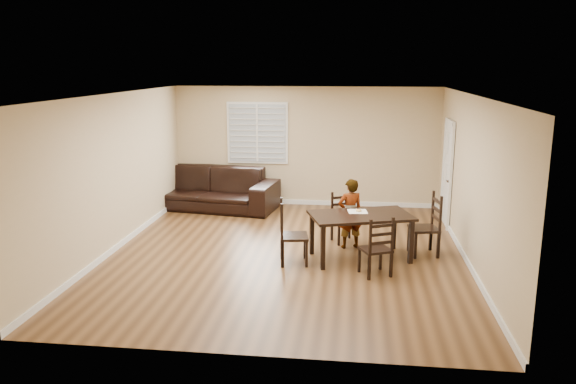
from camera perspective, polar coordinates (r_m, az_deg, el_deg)
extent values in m
plane|color=brown|center=(9.72, -0.13, -6.24)|extent=(7.00, 7.00, 0.00)
cube|color=#C8B087|center=(12.80, 1.79, 4.63)|extent=(6.00, 0.04, 2.70)
cube|color=#C8B087|center=(6.01, -4.24, -4.91)|extent=(6.00, 0.04, 2.70)
cube|color=#C8B087|center=(10.17, -17.16, 1.91)|extent=(0.04, 7.00, 2.70)
cube|color=#C8B087|center=(9.48, 18.17, 1.08)|extent=(0.04, 7.00, 2.70)
cube|color=white|center=(9.20, -0.14, 9.86)|extent=(6.00, 7.00, 0.04)
cube|color=white|center=(12.85, -3.13, 6.00)|extent=(1.40, 0.08, 1.40)
cube|color=white|center=(11.66, 15.89, 1.72)|extent=(0.06, 0.94, 2.05)
cylinder|color=#332114|center=(11.38, 15.94, 1.06)|extent=(0.06, 0.06, 0.02)
cube|color=white|center=(13.03, 1.75, -1.04)|extent=(6.00, 0.03, 0.10)
cube|color=white|center=(10.48, -16.62, -5.08)|extent=(0.03, 7.00, 0.10)
cube|color=white|center=(9.81, 17.55, -6.37)|extent=(0.03, 7.00, 0.10)
cube|color=black|center=(9.33, 7.41, -2.40)|extent=(1.84, 1.37, 0.05)
cube|color=black|center=(8.89, 3.56, -5.67)|extent=(0.09, 0.09, 0.72)
cube|color=black|center=(9.35, 12.39, -5.01)|extent=(0.09, 0.09, 0.72)
cube|color=black|center=(9.59, 2.43, -4.26)|extent=(0.09, 0.09, 0.72)
cube|color=black|center=(10.02, 10.69, -3.72)|extent=(0.09, 0.09, 0.72)
cube|color=black|center=(10.27, 5.76, -2.98)|extent=(0.53, 0.52, 0.04)
cube|color=black|center=(10.40, 5.39, -2.40)|extent=(0.39, 0.20, 0.91)
cube|color=black|center=(10.11, 5.18, -4.42)|extent=(0.05, 0.05, 0.37)
cube|color=black|center=(10.25, 7.01, -4.22)|extent=(0.05, 0.05, 0.37)
cube|color=black|center=(10.40, 4.48, -3.91)|extent=(0.05, 0.05, 0.37)
cube|color=black|center=(10.53, 6.27, -3.73)|extent=(0.05, 0.05, 0.37)
cube|color=black|center=(8.75, 8.87, -5.78)|extent=(0.56, 0.54, 0.04)
cube|color=black|center=(8.58, 9.44, -5.72)|extent=(0.40, 0.22, 0.95)
cube|color=black|center=(9.04, 9.38, -6.60)|extent=(0.05, 0.05, 0.39)
cube|color=black|center=(8.88, 7.25, -6.89)|extent=(0.05, 0.05, 0.39)
cube|color=black|center=(8.76, 10.42, -7.29)|extent=(0.05, 0.05, 0.39)
cube|color=black|center=(8.60, 8.24, -7.61)|extent=(0.05, 0.05, 0.39)
cube|color=black|center=(9.13, 0.62, -4.53)|extent=(0.51, 0.54, 0.04)
cube|color=black|center=(9.10, -0.64, -4.10)|extent=(0.12, 0.47, 1.05)
cube|color=black|center=(9.02, 1.89, -6.34)|extent=(0.05, 0.05, 0.43)
cube|color=black|center=(9.41, 1.71, -5.52)|extent=(0.05, 0.05, 0.43)
cube|color=black|center=(9.00, -0.54, -6.37)|extent=(0.05, 0.05, 0.43)
cube|color=black|center=(9.39, -0.61, -5.55)|extent=(0.05, 0.05, 0.43)
cube|color=black|center=(9.81, 13.63, -3.63)|extent=(0.53, 0.55, 0.04)
cube|color=black|center=(9.85, 14.78, -3.17)|extent=(0.13, 0.48, 1.07)
cube|color=black|center=(10.01, 12.16, -4.65)|extent=(0.05, 0.05, 0.44)
cube|color=black|center=(9.63, 12.82, -5.38)|extent=(0.05, 0.05, 0.44)
cube|color=black|center=(10.12, 14.26, -4.57)|extent=(0.05, 0.05, 0.44)
cube|color=black|center=(9.74, 15.00, -5.29)|extent=(0.05, 0.05, 0.44)
imported|color=gray|center=(9.90, 6.33, -2.19)|extent=(0.53, 0.45, 1.24)
cube|color=beige|center=(9.49, 7.07, -1.97)|extent=(0.35, 0.35, 0.00)
torus|color=#DCA24F|center=(9.49, 7.19, -1.86)|extent=(0.10, 0.10, 0.03)
torus|color=silver|center=(9.49, 7.19, -1.80)|extent=(0.09, 0.09, 0.02)
imported|color=black|center=(12.76, -8.26, 0.41)|extent=(3.29, 1.68, 0.92)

